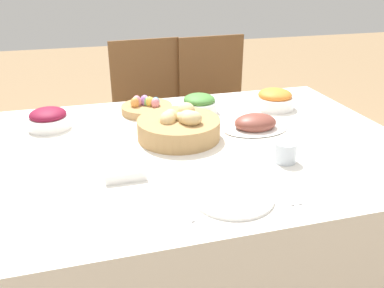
{
  "coord_description": "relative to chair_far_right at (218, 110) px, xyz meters",
  "views": [
    {
      "loc": [
        -0.35,
        -1.34,
        1.36
      ],
      "look_at": [
        -0.01,
        -0.09,
        0.77
      ],
      "focal_mm": 38.0,
      "sensor_mm": 36.0,
      "label": 1
    }
  ],
  "objects": [
    {
      "name": "butter_dish",
      "position": [
        -0.69,
        -1.1,
        0.23
      ],
      "size": [
        0.13,
        0.08,
        0.03
      ],
      "color": "white",
      "rests_on": "dining_table"
    },
    {
      "name": "beet_salad_bowl",
      "position": [
        -0.94,
        -0.6,
        0.25
      ],
      "size": [
        0.17,
        0.17,
        0.08
      ],
      "color": "white",
      "rests_on": "dining_table"
    },
    {
      "name": "chair_far_center",
      "position": [
        -0.41,
        -0.0,
        0.0
      ],
      "size": [
        0.45,
        0.45,
        0.95
      ],
      "rotation": [
        0.0,
        0.0,
        0.08
      ],
      "color": "brown",
      "rests_on": "ground"
    },
    {
      "name": "drinking_cup",
      "position": [
        -0.15,
        -1.13,
        0.25
      ],
      "size": [
        0.08,
        0.08,
        0.07
      ],
      "color": "silver",
      "rests_on": "dining_table"
    },
    {
      "name": "dinner_plate",
      "position": [
        -0.4,
        -1.31,
        0.22
      ],
      "size": [
        0.24,
        0.24,
        0.01
      ],
      "color": "white",
      "rests_on": "dining_table"
    },
    {
      "name": "chair_far_right",
      "position": [
        0.0,
        0.0,
        0.0
      ],
      "size": [
        0.44,
        0.44,
        0.95
      ],
      "rotation": [
        0.0,
        0.0,
        0.06
      ],
      "color": "brown",
      "rests_on": "ground"
    },
    {
      "name": "ham_platter",
      "position": [
        -0.13,
        -0.84,
        0.24
      ],
      "size": [
        0.27,
        0.19,
        0.07
      ],
      "color": "white",
      "rests_on": "dining_table"
    },
    {
      "name": "carrot_bowl",
      "position": [
        0.06,
        -0.62,
        0.26
      ],
      "size": [
        0.18,
        0.18,
        0.09
      ],
      "color": "white",
      "rests_on": "dining_table"
    },
    {
      "name": "knife",
      "position": [
        -0.26,
        -1.31,
        0.22
      ],
      "size": [
        0.02,
        0.17,
        0.0
      ],
      "rotation": [
        0.0,
        0.0,
        0.03
      ],
      "color": "silver",
      "rests_on": "dining_table"
    },
    {
      "name": "egg_basket",
      "position": [
        -0.52,
        -0.52,
        0.24
      ],
      "size": [
        0.23,
        0.23,
        0.08
      ],
      "color": "#AD8451",
      "rests_on": "dining_table"
    },
    {
      "name": "bread_basket",
      "position": [
        -0.45,
        -0.84,
        0.26
      ],
      "size": [
        0.32,
        0.32,
        0.13
      ],
      "color": "#AD8451",
      "rests_on": "dining_table"
    },
    {
      "name": "spoon",
      "position": [
        -0.23,
        -1.31,
        0.22
      ],
      "size": [
        0.02,
        0.17,
        0.0
      ],
      "rotation": [
        0.0,
        0.0,
        -0.03
      ],
      "color": "silver",
      "rests_on": "dining_table"
    },
    {
      "name": "green_salad_bowl",
      "position": [
        -0.29,
        -0.58,
        0.26
      ],
      "size": [
        0.17,
        0.17,
        0.09
      ],
      "color": "white",
      "rests_on": "dining_table"
    },
    {
      "name": "dining_table",
      "position": [
        -0.43,
        -0.91,
        -0.15
      ],
      "size": [
        1.66,
        1.15,
        0.73
      ],
      "color": "white",
      "rests_on": "ground"
    },
    {
      "name": "fork",
      "position": [
        -0.55,
        -1.31,
        0.22
      ],
      "size": [
        0.02,
        0.17,
        0.0
      ],
      "rotation": [
        0.0,
        0.0,
        0.03
      ],
      "color": "silver",
      "rests_on": "dining_table"
    }
  ]
}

